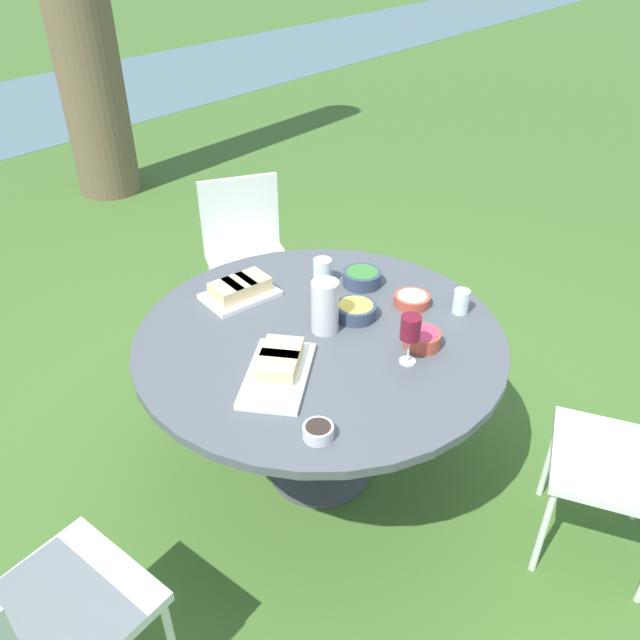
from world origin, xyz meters
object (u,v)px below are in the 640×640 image
object	(u,v)px
dining_table	(320,351)
water_pitcher	(325,306)
chair_near_left	(32,613)
chair_far_back	(246,247)
wine_glass	(411,329)

from	to	relation	value
dining_table	water_pitcher	distance (m)	0.20
water_pitcher	chair_near_left	bearing A→B (deg)	-178.84
chair_near_left	chair_far_back	size ratio (longest dim) A/B	1.00
chair_near_left	water_pitcher	distance (m)	1.34
water_pitcher	chair_far_back	bearing A→B (deg)	59.32
chair_near_left	wine_glass	world-z (taller)	wine_glass
chair_far_back	dining_table	bearing A→B (deg)	-121.90
dining_table	chair_far_back	world-z (taller)	chair_far_back
dining_table	water_pitcher	world-z (taller)	water_pitcher
chair_far_back	water_pitcher	xyz separation A→B (m)	(-0.62, -1.04, 0.32)
wine_glass	chair_near_left	bearing A→B (deg)	165.86
dining_table	wine_glass	distance (m)	0.43
chair_near_left	wine_glass	bearing A→B (deg)	-14.14
water_pitcher	wine_glass	size ratio (longest dim) A/B	1.09
dining_table	chair_near_left	world-z (taller)	chair_near_left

